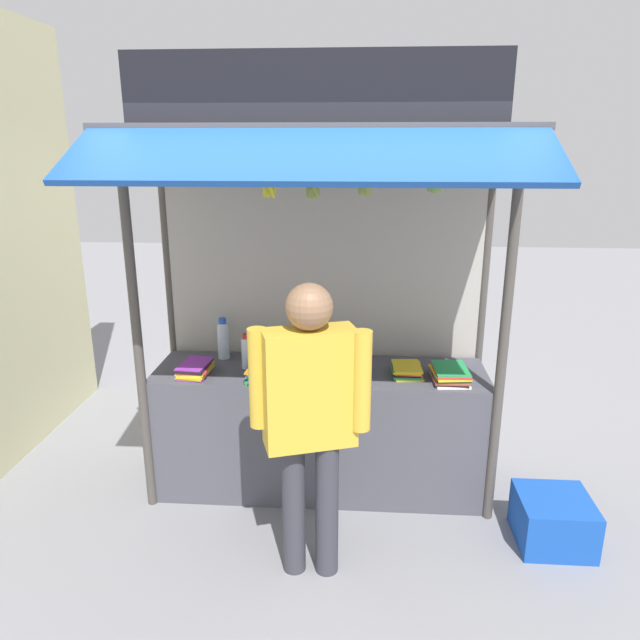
{
  "coord_description": "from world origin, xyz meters",
  "views": [
    {
      "loc": [
        0.25,
        -3.63,
        2.31
      ],
      "look_at": [
        0.0,
        0.0,
        1.2
      ],
      "focal_mm": 33.06,
      "sensor_mm": 36.0,
      "label": 1
    }
  ],
  "objects_px": {
    "magazine_stack_right": "(195,369)",
    "vendor_person": "(310,408)",
    "magazine_stack_rear_center": "(267,372)",
    "plastic_crate": "(553,520)",
    "water_bottle_mid_left": "(246,352)",
    "magazine_stack_mid_right": "(450,374)",
    "water_bottle_left": "(336,348)",
    "banana_bunch_leftmost": "(270,184)",
    "banana_bunch_inner_left": "(435,181)",
    "banana_bunch_rightmost": "(313,186)",
    "water_bottle_far_right": "(223,340)",
    "magazine_stack_front_left": "(407,370)",
    "banana_bunch_inner_right": "(365,183)"
  },
  "relations": [
    {
      "from": "magazine_stack_right",
      "to": "vendor_person",
      "type": "bearing_deg",
      "value": -42.41
    },
    {
      "from": "magazine_stack_rear_center",
      "to": "plastic_crate",
      "type": "xyz_separation_m",
      "value": [
        1.76,
        -0.38,
        -0.75
      ]
    },
    {
      "from": "water_bottle_mid_left",
      "to": "magazine_stack_mid_right",
      "type": "relative_size",
      "value": 0.75
    },
    {
      "from": "water_bottle_left",
      "to": "banana_bunch_leftmost",
      "type": "distance_m",
      "value": 1.29
    },
    {
      "from": "water_bottle_left",
      "to": "banana_bunch_inner_left",
      "type": "relative_size",
      "value": 1.07
    },
    {
      "from": "banana_bunch_leftmost",
      "to": "banana_bunch_rightmost",
      "type": "xyz_separation_m",
      "value": [
        0.23,
        0.0,
        -0.01
      ]
    },
    {
      "from": "water_bottle_far_right",
      "to": "banana_bunch_rightmost",
      "type": "xyz_separation_m",
      "value": [
        0.68,
        -0.6,
        1.09
      ]
    },
    {
      "from": "magazine_stack_front_left",
      "to": "banana_bunch_rightmost",
      "type": "distance_m",
      "value": 1.38
    },
    {
      "from": "magazine_stack_right",
      "to": "plastic_crate",
      "type": "xyz_separation_m",
      "value": [
        2.24,
        -0.4,
        -0.75
      ]
    },
    {
      "from": "banana_bunch_leftmost",
      "to": "magazine_stack_rear_center",
      "type": "bearing_deg",
      "value": 107.91
    },
    {
      "from": "water_bottle_mid_left",
      "to": "magazine_stack_rear_center",
      "type": "relative_size",
      "value": 0.75
    },
    {
      "from": "banana_bunch_rightmost",
      "to": "banana_bunch_inner_right",
      "type": "bearing_deg",
      "value": -0.4
    },
    {
      "from": "water_bottle_far_right",
      "to": "banana_bunch_inner_right",
      "type": "xyz_separation_m",
      "value": [
        0.95,
        -0.6,
        1.11
      ]
    },
    {
      "from": "magazine_stack_right",
      "to": "plastic_crate",
      "type": "bearing_deg",
      "value": -10.23
    },
    {
      "from": "banana_bunch_inner_right",
      "to": "water_bottle_mid_left",
      "type": "bearing_deg",
      "value": 150.93
    },
    {
      "from": "magazine_stack_right",
      "to": "banana_bunch_leftmost",
      "type": "xyz_separation_m",
      "value": [
        0.56,
        -0.28,
        1.2
      ]
    },
    {
      "from": "magazine_stack_right",
      "to": "banana_bunch_leftmost",
      "type": "bearing_deg",
      "value": -26.8
    },
    {
      "from": "water_bottle_left",
      "to": "magazine_stack_right",
      "type": "bearing_deg",
      "value": -163.9
    },
    {
      "from": "water_bottle_mid_left",
      "to": "magazine_stack_right",
      "type": "height_order",
      "value": "water_bottle_mid_left"
    },
    {
      "from": "water_bottle_mid_left",
      "to": "plastic_crate",
      "type": "height_order",
      "value": "water_bottle_mid_left"
    },
    {
      "from": "magazine_stack_mid_right",
      "to": "water_bottle_left",
      "type": "bearing_deg",
      "value": 161.56
    },
    {
      "from": "magazine_stack_mid_right",
      "to": "plastic_crate",
      "type": "height_order",
      "value": "magazine_stack_mid_right"
    },
    {
      "from": "magazine_stack_rear_center",
      "to": "banana_bunch_leftmost",
      "type": "relative_size",
      "value": 1.22
    },
    {
      "from": "water_bottle_mid_left",
      "to": "banana_bunch_leftmost",
      "type": "bearing_deg",
      "value": -59.58
    },
    {
      "from": "water_bottle_left",
      "to": "plastic_crate",
      "type": "distance_m",
      "value": 1.7
    },
    {
      "from": "magazine_stack_rear_center",
      "to": "plastic_crate",
      "type": "bearing_deg",
      "value": -12.05
    },
    {
      "from": "magazine_stack_rear_center",
      "to": "banana_bunch_inner_right",
      "type": "bearing_deg",
      "value": -23.25
    },
    {
      "from": "banana_bunch_leftmost",
      "to": "banana_bunch_inner_left",
      "type": "relative_size",
      "value": 1.14
    },
    {
      "from": "plastic_crate",
      "to": "banana_bunch_leftmost",
      "type": "bearing_deg",
      "value": 175.89
    },
    {
      "from": "plastic_crate",
      "to": "banana_bunch_rightmost",
      "type": "bearing_deg",
      "value": 175.16
    },
    {
      "from": "banana_bunch_rightmost",
      "to": "vendor_person",
      "type": "xyz_separation_m",
      "value": [
        0.02,
        -0.46,
        -1.09
      ]
    },
    {
      "from": "magazine_stack_rear_center",
      "to": "magazine_stack_mid_right",
      "type": "xyz_separation_m",
      "value": [
        1.16,
        0.04,
        -0.0
      ]
    },
    {
      "from": "banana_bunch_leftmost",
      "to": "banana_bunch_rightmost",
      "type": "relative_size",
      "value": 0.99
    },
    {
      "from": "banana_bunch_inner_right",
      "to": "banana_bunch_rightmost",
      "type": "relative_size",
      "value": 0.93
    },
    {
      "from": "banana_bunch_leftmost",
      "to": "banana_bunch_rightmost",
      "type": "height_order",
      "value": "same"
    },
    {
      "from": "magazine_stack_right",
      "to": "plastic_crate",
      "type": "distance_m",
      "value": 2.39
    },
    {
      "from": "magazine_stack_rear_center",
      "to": "vendor_person",
      "type": "bearing_deg",
      "value": -64.9
    },
    {
      "from": "water_bottle_far_right",
      "to": "magazine_stack_right",
      "type": "distance_m",
      "value": 0.35
    },
    {
      "from": "magazine_stack_right",
      "to": "water_bottle_left",
      "type": "bearing_deg",
      "value": 16.1
    },
    {
      "from": "magazine_stack_mid_right",
      "to": "magazine_stack_right",
      "type": "bearing_deg",
      "value": -179.45
    },
    {
      "from": "magazine_stack_mid_right",
      "to": "vendor_person",
      "type": "xyz_separation_m",
      "value": [
        -0.83,
        -0.76,
        0.1
      ]
    },
    {
      "from": "water_bottle_left",
      "to": "magazine_stack_mid_right",
      "type": "height_order",
      "value": "water_bottle_left"
    },
    {
      "from": "vendor_person",
      "to": "water_bottle_far_right",
      "type": "bearing_deg",
      "value": -74.81
    },
    {
      "from": "magazine_stack_right",
      "to": "banana_bunch_rightmost",
      "type": "height_order",
      "value": "banana_bunch_rightmost"
    },
    {
      "from": "magazine_stack_mid_right",
      "to": "banana_bunch_inner_right",
      "type": "distance_m",
      "value": 1.36
    },
    {
      "from": "water_bottle_far_right",
      "to": "magazine_stack_mid_right",
      "type": "relative_size",
      "value": 0.92
    },
    {
      "from": "magazine_stack_right",
      "to": "magazine_stack_mid_right",
      "type": "relative_size",
      "value": 0.91
    },
    {
      "from": "water_bottle_far_right",
      "to": "banana_bunch_inner_right",
      "type": "distance_m",
      "value": 1.58
    },
    {
      "from": "water_bottle_mid_left",
      "to": "magazine_stack_rear_center",
      "type": "height_order",
      "value": "water_bottle_mid_left"
    },
    {
      "from": "magazine_stack_rear_center",
      "to": "banana_bunch_leftmost",
      "type": "height_order",
      "value": "banana_bunch_leftmost"
    }
  ]
}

